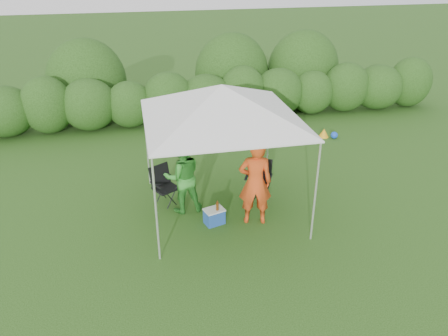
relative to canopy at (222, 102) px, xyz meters
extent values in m
plane|color=#2F5A1C|center=(0.00, -0.50, -2.46)|extent=(70.00, 70.00, 0.00)
ellipsoid|color=#2A531A|center=(-5.57, 5.50, -1.67)|extent=(1.80, 1.53, 1.57)
cylinder|color=#382616|center=(-5.57, 5.50, -2.31)|extent=(0.12, 0.12, 0.30)
ellipsoid|color=#2A531A|center=(-4.33, 5.50, -1.56)|extent=(1.57, 1.34, 1.80)
cylinder|color=#382616|center=(-4.33, 5.50, -2.31)|extent=(0.12, 0.12, 0.30)
ellipsoid|color=#2A531A|center=(-3.10, 5.50, -1.64)|extent=(1.72, 1.47, 1.65)
cylinder|color=#382616|center=(-3.10, 5.50, -2.31)|extent=(0.12, 0.12, 0.30)
ellipsoid|color=#2A531A|center=(-1.86, 5.50, -1.71)|extent=(1.50, 1.28, 1.50)
cylinder|color=#382616|center=(-1.86, 5.50, -2.31)|extent=(0.12, 0.12, 0.30)
ellipsoid|color=#2A531A|center=(-0.62, 5.50, -1.60)|extent=(1.65, 1.40, 1.73)
cylinder|color=#382616|center=(-0.62, 5.50, -2.31)|extent=(0.12, 0.12, 0.30)
ellipsoid|color=#2A531A|center=(0.62, 5.50, -1.67)|extent=(1.80, 1.53, 1.57)
cylinder|color=#382616|center=(0.62, 5.50, -2.31)|extent=(0.12, 0.12, 0.30)
ellipsoid|color=#2A531A|center=(1.86, 5.50, -1.56)|extent=(1.58, 1.34, 1.80)
cylinder|color=#382616|center=(1.86, 5.50, -2.31)|extent=(0.12, 0.12, 0.30)
ellipsoid|color=#2A531A|center=(3.10, 5.50, -1.64)|extent=(1.72, 1.47, 1.65)
cylinder|color=#382616|center=(3.10, 5.50, -2.31)|extent=(0.12, 0.12, 0.30)
ellipsoid|color=#2A531A|center=(4.33, 5.50, -1.71)|extent=(1.50, 1.28, 1.50)
cylinder|color=#382616|center=(4.33, 5.50, -2.31)|extent=(0.12, 0.12, 0.30)
ellipsoid|color=#2A531A|center=(5.57, 5.50, -1.60)|extent=(1.65, 1.40, 1.73)
cylinder|color=#382616|center=(5.57, 5.50, -2.31)|extent=(0.12, 0.12, 0.30)
ellipsoid|color=#2A531A|center=(6.81, 5.50, -1.67)|extent=(1.80, 1.53, 1.57)
cylinder|color=#382616|center=(6.81, 5.50, -2.31)|extent=(0.12, 0.12, 0.30)
ellipsoid|color=#2A531A|center=(8.05, 5.50, -1.56)|extent=(1.57, 1.34, 1.80)
cylinder|color=#382616|center=(8.05, 5.50, -2.31)|extent=(0.12, 0.12, 0.30)
cylinder|color=silver|center=(-1.50, -1.50, -1.41)|extent=(0.04, 0.04, 2.10)
cylinder|color=silver|center=(1.50, -1.50, -1.41)|extent=(0.04, 0.04, 2.10)
cylinder|color=silver|center=(-1.50, 1.50, -1.41)|extent=(0.04, 0.04, 2.10)
cylinder|color=silver|center=(1.50, 1.50, -1.41)|extent=(0.04, 0.04, 2.10)
cube|color=white|center=(0.00, 0.00, -0.35)|extent=(3.10, 3.10, 0.03)
pyramid|color=white|center=(0.00, 0.00, 0.02)|extent=(3.10, 3.10, 0.70)
cube|color=black|center=(0.89, 0.20, -2.05)|extent=(0.66, 0.64, 0.05)
cube|color=black|center=(0.98, 0.40, -1.78)|extent=(0.52, 0.35, 0.49)
cube|color=black|center=(0.65, 0.32, -1.88)|extent=(0.23, 0.41, 0.03)
cube|color=black|center=(1.13, 0.09, -1.88)|extent=(0.23, 0.41, 0.03)
cylinder|color=black|center=(0.60, 0.10, -2.26)|extent=(0.02, 0.02, 0.41)
cylinder|color=black|center=(0.99, -0.08, -2.26)|extent=(0.02, 0.02, 0.41)
cylinder|color=black|center=(0.79, 0.49, -2.26)|extent=(0.02, 0.02, 0.41)
cylinder|color=black|center=(1.18, 0.30, -2.26)|extent=(0.02, 0.02, 0.41)
cube|color=black|center=(-1.19, 0.47, -2.07)|extent=(0.64, 0.63, 0.05)
cube|color=black|center=(-1.29, 0.65, -1.81)|extent=(0.49, 0.35, 0.46)
cube|color=black|center=(-1.41, 0.35, -1.90)|extent=(0.24, 0.38, 0.03)
cube|color=black|center=(-0.97, 0.59, -1.90)|extent=(0.24, 0.38, 0.03)
cylinder|color=black|center=(-1.27, 0.19, -2.27)|extent=(0.02, 0.02, 0.39)
cylinder|color=black|center=(-0.91, 0.39, -2.27)|extent=(0.02, 0.02, 0.39)
cylinder|color=black|center=(-1.47, 0.55, -2.27)|extent=(0.02, 0.02, 0.39)
cylinder|color=black|center=(-1.11, 0.75, -2.27)|extent=(0.02, 0.02, 0.39)
imported|color=#E24919|center=(0.56, -0.65, -1.53)|extent=(0.76, 0.57, 1.87)
imported|color=green|center=(-0.83, 0.11, -1.62)|extent=(0.86, 0.69, 1.68)
cube|color=#234DA0|center=(-0.28, -0.56, -2.30)|extent=(0.46, 0.38, 0.32)
cube|color=silver|center=(-0.28, -0.56, -2.13)|extent=(0.48, 0.40, 0.03)
cylinder|color=#592D0C|center=(-0.22, -0.60, -2.01)|extent=(0.06, 0.06, 0.22)
cone|color=#F3A619|center=(3.90, 3.38, -2.33)|extent=(0.32, 0.32, 0.26)
sphere|color=blue|center=(4.16, 3.20, -2.36)|extent=(0.21, 0.21, 0.21)
camera|label=1|loc=(-1.69, -8.13, 2.74)|focal=35.00mm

